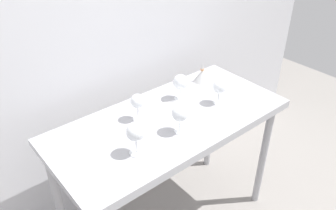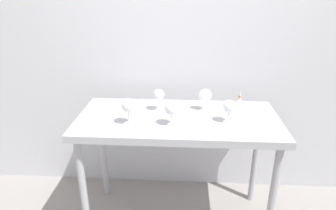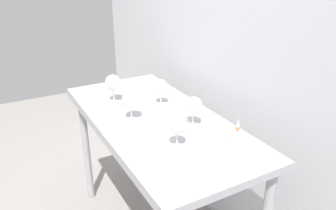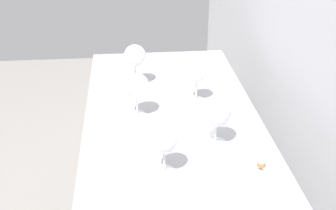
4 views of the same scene
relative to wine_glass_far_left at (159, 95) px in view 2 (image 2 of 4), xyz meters
The scene contains 10 objects.
back_wall 0.50m from the wine_glass_far_left, 69.70° to the left, with size 3.80×0.04×2.60m, color silver.
steel_counter 0.29m from the wine_glass_far_left, 37.17° to the right, with size 1.40×0.65×0.90m.
wine_glass_far_left is the anchor object (origin of this frame).
wine_glass_near_left 0.29m from the wine_glass_far_left, 127.15° to the right, with size 0.09×0.09×0.18m.
wine_glass_far_right 0.33m from the wine_glass_far_left, ahead, with size 0.09×0.09×0.16m.
wine_glass_near_center 0.26m from the wine_glass_far_left, 66.39° to the right, with size 0.09×0.09×0.17m.
wine_glass_near_right 0.51m from the wine_glass_far_left, 19.48° to the right, with size 0.08×0.08×0.16m.
tasting_sheet_upper 0.28m from the wine_glass_far_left, 24.27° to the right, with size 0.16×0.27×0.00m, color white.
tasting_sheet_lower 0.28m from the wine_glass_far_left, 165.02° to the left, with size 0.15×0.25×0.00m, color white.
decanter_funnel 0.61m from the wine_glass_far_left, ahead, with size 0.11×0.11×0.14m.
Camera 2 is at (0.04, -1.88, 1.76)m, focal length 31.62 mm.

